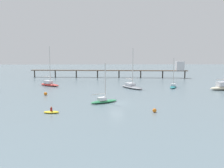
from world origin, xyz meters
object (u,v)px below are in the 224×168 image
Objects in this scene: mooring_buoy_outer at (155,110)px; sailboat_green at (104,100)px; sailboat_teal at (173,86)px; sailboat_red at (49,84)px; mooring_buoy_mid at (46,94)px; sailboat_gray at (131,86)px; pier at (135,69)px; sailboat_cream at (224,87)px; dinghy_yellow at (51,112)px; mooring_buoy_inner at (135,84)px.

sailboat_green is at bearing 134.17° from mooring_buoy_outer.
sailboat_red is at bearing 171.45° from sailboat_teal.
mooring_buoy_mid is at bearing 140.25° from mooring_buoy_outer.
mooring_buoy_mid is (-21.76, -11.72, -0.24)m from sailboat_gray.
sailboat_red is (-30.09, -26.57, -2.90)m from pier.
pier is 5.74× the size of sailboat_cream.
dinghy_yellow reaches higher than mooring_buoy_outer.
sailboat_green is (-13.67, -54.16, -3.12)m from pier.
sailboat_red is at bearing 120.75° from sailboat_green.
sailboat_red reaches higher than sailboat_cream.
sailboat_teal is 32.96m from mooring_buoy_outer.
mooring_buoy_mid is at bearing 144.62° from sailboat_green.
sailboat_teal is 30.11m from sailboat_green.
sailboat_gray reaches higher than sailboat_green.
sailboat_red is 32.11m from sailboat_green.
sailboat_red reaches higher than pier.
mooring_buoy_mid is (-13.58, 9.65, -0.13)m from sailboat_green.
pier reaches higher than dinghy_yellow.
sailboat_gray is 34.17m from dinghy_yellow.
sailboat_red is 15.28× the size of mooring_buoy_mid.
sailboat_teal is 0.72× the size of sailboat_red.
mooring_buoy_outer is at bearing -111.67° from sailboat_teal.
sailboat_cream is 37.21m from sailboat_green.
mooring_buoy_outer is (8.34, -8.59, -0.19)m from sailboat_green.
sailboat_red is 18.18m from mooring_buoy_mid.
sailboat_green is 22.88m from sailboat_gray.
pier is 98.19× the size of mooring_buoy_outer.
sailboat_green is 10.03× the size of mooring_buoy_mid.
sailboat_teal is at bearing 46.21° from dinghy_yellow.
sailboat_cream is 35.60m from mooring_buoy_outer.
sailboat_red is 1.52× the size of sailboat_green.
sailboat_gray is 19.40× the size of mooring_buoy_inner.
pier reaches higher than mooring_buoy_outer.
mooring_buoy_inner is at bearing 74.41° from sailboat_gray.
pier is at bearing 41.44° from sailboat_red.
mooring_buoy_outer is at bearing -92.61° from mooring_buoy_inner.
mooring_buoy_mid is (-46.69, -7.34, -0.46)m from sailboat_cream.
mooring_buoy_mid reaches higher than mooring_buoy_inner.
sailboat_green reaches higher than pier.
pier is 66.49m from dinghy_yellow.
dinghy_yellow is at bearing -148.73° from sailboat_cream.
sailboat_red is 20.65× the size of mooring_buoy_inner.
sailboat_gray is at bearing 90.32° from mooring_buoy_outer.
pier is 26.71m from mooring_buoy_inner.
pier is 42.04m from sailboat_cream.
sailboat_gray reaches higher than sailboat_teal.
sailboat_gray is 29.96m from mooring_buoy_outer.
mooring_buoy_outer is (16.99, -0.22, 0.12)m from dinghy_yellow.
mooring_buoy_outer is at bearing -45.83° from sailboat_green.
sailboat_red is 25.37m from sailboat_gray.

